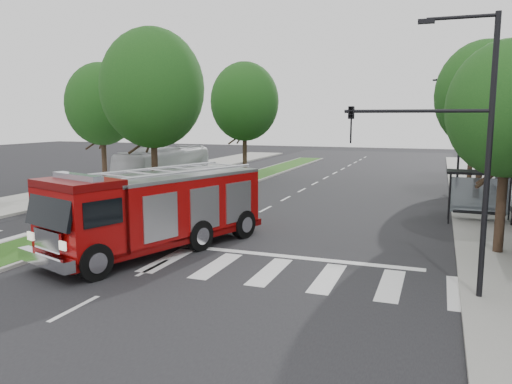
{
  "coord_description": "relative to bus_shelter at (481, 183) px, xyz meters",
  "views": [
    {
      "loc": [
        9.24,
        -18.56,
        5.22
      ],
      "look_at": [
        1.34,
        2.83,
        1.8
      ],
      "focal_mm": 35.0,
      "sensor_mm": 36.0,
      "label": 1
    }
  ],
  "objects": [
    {
      "name": "streetlight_right_near",
      "position": [
        -1.59,
        -11.65,
        2.63
      ],
      "size": [
        4.08,
        0.22,
        8.0
      ],
      "color": "black",
      "rests_on": "ground"
    },
    {
      "name": "tree_right_mid",
      "position": [
        0.3,
        5.85,
        4.45
      ],
      "size": [
        5.6,
        5.6,
        9.72
      ],
      "color": "black",
      "rests_on": "ground"
    },
    {
      "name": "tree_right_near",
      "position": [
        0.3,
        -6.15,
        3.47
      ],
      "size": [
        4.4,
        4.4,
        8.05
      ],
      "color": "black",
      "rests_on": "ground"
    },
    {
      "name": "median",
      "position": [
        -17.2,
        9.85,
        -1.96
      ],
      "size": [
        3.0,
        50.0,
        0.15
      ],
      "color": "gray",
      "rests_on": "ground"
    },
    {
      "name": "ground",
      "position": [
        -11.2,
        -8.15,
        -2.04
      ],
      "size": [
        140.0,
        140.0,
        0.0
      ],
      "primitive_type": "plane",
      "color": "black",
      "rests_on": "ground"
    },
    {
      "name": "tree_median_far",
      "position": [
        -17.2,
        11.85,
        4.45
      ],
      "size": [
        5.6,
        5.6,
        9.72
      ],
      "color": "black",
      "rests_on": "ground"
    },
    {
      "name": "tree_left_mid",
      "position": [
        -25.2,
        3.85,
        4.12
      ],
      "size": [
        5.2,
        5.2,
        9.16
      ],
      "color": "black",
      "rests_on": "ground"
    },
    {
      "name": "city_bus",
      "position": [
        -21.32,
        5.95,
        -0.52
      ],
      "size": [
        3.09,
        10.99,
        3.03
      ],
      "primitive_type": "imported",
      "rotation": [
        0.0,
        0.0,
        0.05
      ],
      "color": "silver",
      "rests_on": "ground"
    },
    {
      "name": "fire_engine",
      "position": [
        -12.25,
        -10.0,
        -0.43
      ],
      "size": [
        5.81,
        10.06,
        3.35
      ],
      "rotation": [
        0.0,
        0.0,
        -0.33
      ],
      "color": "#550404",
      "rests_on": "ground"
    },
    {
      "name": "sidewalk_left",
      "position": [
        -25.7,
        1.85,
        -1.96
      ],
      "size": [
        5.0,
        80.0,
        0.15
      ],
      "primitive_type": "cube",
      "color": "gray",
      "rests_on": "ground"
    },
    {
      "name": "sidewalk_right",
      "position": [
        1.3,
        1.85,
        -1.96
      ],
      "size": [
        5.0,
        80.0,
        0.15
      ],
      "primitive_type": "cube",
      "color": "gray",
      "rests_on": "ground"
    },
    {
      "name": "streetlight_right_far",
      "position": [
        -0.85,
        11.85,
        2.44
      ],
      "size": [
        2.11,
        0.2,
        8.0
      ],
      "color": "black",
      "rests_on": "ground"
    },
    {
      "name": "tree_median_near",
      "position": [
        -17.2,
        -2.15,
        4.77
      ],
      "size": [
        5.8,
        5.8,
        10.16
      ],
      "color": "black",
      "rests_on": "ground"
    },
    {
      "name": "bus_shelter",
      "position": [
        0.0,
        0.0,
        0.0
      ],
      "size": [
        3.2,
        1.6,
        2.61
      ],
      "color": "black",
      "rests_on": "ground"
    },
    {
      "name": "tree_right_far",
      "position": [
        0.3,
        15.85,
        3.8
      ],
      "size": [
        5.0,
        5.0,
        8.73
      ],
      "color": "black",
      "rests_on": "ground"
    }
  ]
}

